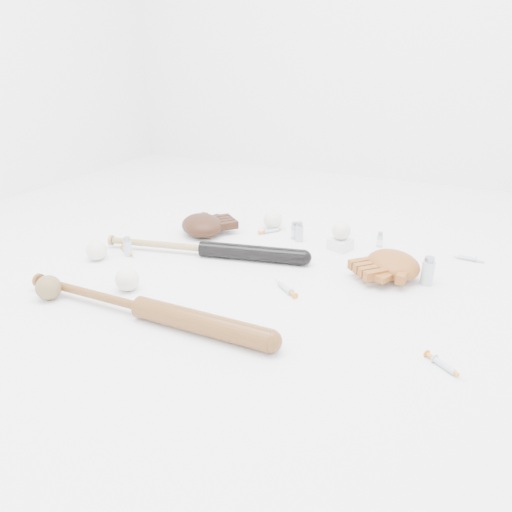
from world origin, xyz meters
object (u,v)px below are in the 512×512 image
at_px(bat_dark, 203,248).
at_px(glove_dark, 202,225).
at_px(bat_wood, 141,307).
at_px(pedestal, 340,244).

relative_size(bat_dark, glove_dark, 3.39).
bearing_deg(bat_wood, glove_dark, 106.42).
xyz_separation_m(bat_wood, pedestal, (0.38, 0.75, -0.01)).
bearing_deg(bat_dark, glove_dark, 109.54).
bearing_deg(glove_dark, bat_dark, -17.76).
relative_size(bat_dark, pedestal, 10.59).
distance_m(bat_dark, pedestal, 0.53).
distance_m(bat_wood, glove_dark, 0.69).
bearing_deg(glove_dark, bat_wood, -33.51).
distance_m(bat_wood, pedestal, 0.84).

